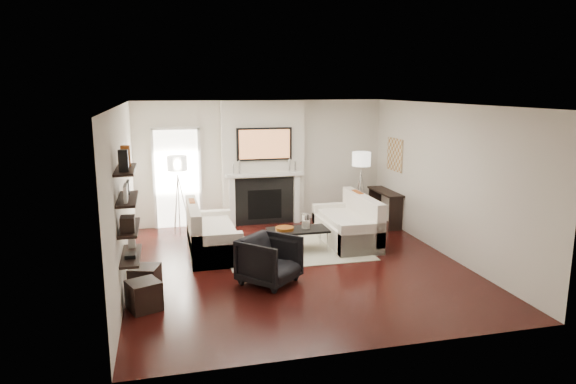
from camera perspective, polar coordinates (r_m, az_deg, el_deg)
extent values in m
plane|color=#330D0B|center=(8.84, 0.94, -8.08)|extent=(6.00, 6.00, 0.00)
plane|color=white|center=(8.33, 1.00, 9.68)|extent=(6.00, 6.00, 0.00)
plane|color=silver|center=(11.37, -2.90, 3.34)|extent=(5.50, 0.00, 5.50)
plane|color=silver|center=(5.72, 8.71, -5.07)|extent=(5.50, 0.00, 5.50)
plane|color=silver|center=(8.23, -17.86, -0.37)|extent=(0.00, 6.00, 6.00)
plane|color=silver|center=(9.55, 17.13, 1.27)|extent=(0.00, 6.00, 6.00)
cube|color=silver|center=(11.25, -2.78, 3.26)|extent=(1.80, 0.25, 2.70)
cube|color=black|center=(11.27, -2.61, -1.02)|extent=(1.30, 0.02, 1.04)
cube|color=black|center=(11.28, -2.60, -1.37)|extent=(0.75, 0.02, 0.65)
cube|color=white|center=(11.12, -6.22, -1.09)|extent=(0.12, 0.08, 1.10)
cube|color=white|center=(11.39, 0.97, -0.72)|extent=(0.12, 0.08, 1.10)
cube|color=white|center=(11.11, -2.59, 1.95)|extent=(1.70, 0.18, 0.07)
cube|color=black|center=(11.04, -2.64, 5.35)|extent=(1.20, 0.06, 0.70)
cube|color=#BF723F|center=(11.01, -2.61, 5.33)|extent=(1.10, 0.00, 0.62)
cylinder|color=silver|center=(10.99, -5.42, 2.79)|extent=(0.04, 0.04, 0.30)
cylinder|color=silver|center=(10.98, -6.09, 2.60)|extent=(0.04, 0.04, 0.24)
cylinder|color=silver|center=(11.20, 0.16, 3.00)|extent=(0.04, 0.04, 0.30)
cylinder|color=silver|center=(11.24, 0.80, 2.88)|extent=(0.04, 0.04, 0.24)
cube|color=white|center=(11.20, -12.20, 1.41)|extent=(0.90, 0.02, 2.10)
cube|color=white|center=(11.18, -14.66, 1.28)|extent=(0.06, 0.06, 2.16)
cube|color=white|center=(11.20, -9.75, 1.51)|extent=(0.06, 0.06, 2.16)
cube|color=white|center=(11.05, -12.44, 6.92)|extent=(1.02, 0.06, 0.06)
cube|color=#B7B195|center=(9.67, 0.70, -6.30)|extent=(2.60, 2.00, 0.01)
cube|color=white|center=(9.47, -8.33, -5.53)|extent=(0.85, 1.80, 0.42)
cube|color=white|center=(9.36, -10.43, -3.79)|extent=(0.18, 1.80, 0.80)
cube|color=white|center=(8.67, -7.81, -6.50)|extent=(0.85, 0.18, 0.60)
cube|color=white|center=(10.22, -8.80, -3.74)|extent=(0.85, 0.18, 0.60)
cube|color=white|center=(9.40, -8.07, -3.99)|extent=(0.63, 1.44, 0.10)
cube|color=#914111|center=(9.60, -10.59, -2.15)|extent=(0.10, 0.42, 0.42)
cube|color=black|center=(9.02, -10.36, -3.09)|extent=(0.10, 0.40, 0.40)
cube|color=white|center=(10.07, 6.46, -4.44)|extent=(0.85, 1.80, 0.42)
cube|color=white|center=(10.10, 8.29, -2.58)|extent=(0.18, 1.80, 0.80)
cube|color=white|center=(9.32, 8.20, -5.23)|extent=(0.85, 0.18, 0.60)
cube|color=white|center=(10.78, 4.98, -2.84)|extent=(0.85, 0.18, 0.60)
cube|color=white|center=(9.98, 6.23, -3.03)|extent=(0.63, 1.44, 0.10)
cube|color=#914111|center=(10.33, 7.70, -1.09)|extent=(0.10, 0.42, 0.42)
cube|color=black|center=(9.79, 8.98, -1.89)|extent=(0.10, 0.40, 0.40)
cube|color=black|center=(9.44, 1.10, -4.25)|extent=(1.10, 0.55, 0.04)
cylinder|color=silver|center=(9.18, -1.58, -6.08)|extent=(0.02, 0.02, 0.38)
cylinder|color=silver|center=(9.44, 4.39, -5.63)|extent=(0.02, 0.02, 0.38)
cylinder|color=silver|center=(9.59, -2.14, -5.31)|extent=(0.02, 0.02, 0.38)
cylinder|color=silver|center=(9.84, 3.59, -4.89)|extent=(0.02, 0.02, 0.38)
cylinder|color=white|center=(9.44, 1.99, -3.26)|extent=(0.15, 0.15, 0.27)
cylinder|color=white|center=(9.45, 1.98, -3.64)|extent=(0.10, 0.10, 0.15)
cylinder|color=#A85B1C|center=(9.37, -0.38, -4.09)|extent=(0.34, 0.34, 0.06)
imported|color=black|center=(7.95, -2.06, -7.32)|extent=(1.07, 1.07, 0.80)
cylinder|color=silver|center=(10.89, -12.03, -1.28)|extent=(0.02, 0.02, 1.20)
cylinder|color=white|center=(10.74, -12.22, 3.15)|extent=(0.40, 0.40, 0.30)
cylinder|color=silver|center=(10.90, -11.45, -1.25)|extent=(0.25, 0.02, 1.23)
cylinder|color=silver|center=(10.98, -12.34, -1.18)|extent=(0.14, 0.22, 1.23)
cylinder|color=silver|center=(10.80, -12.30, -1.40)|extent=(0.14, 0.22, 1.23)
cylinder|color=silver|center=(11.38, 8.04, -0.59)|extent=(0.02, 0.02, 1.20)
cylinder|color=white|center=(11.23, 8.16, 3.66)|extent=(0.40, 0.40, 0.30)
cylinder|color=silver|center=(11.42, 8.55, -0.56)|extent=(0.25, 0.02, 1.23)
cylinder|color=silver|center=(11.45, 7.61, -0.50)|extent=(0.14, 0.22, 1.23)
cylinder|color=silver|center=(11.27, 7.96, -0.70)|extent=(0.14, 0.22, 1.23)
cube|color=black|center=(11.42, 10.77, 0.03)|extent=(0.35, 1.20, 0.04)
cube|color=black|center=(11.02, 11.88, -2.44)|extent=(0.30, 0.04, 0.71)
cube|color=black|center=(11.99, 9.61, -1.22)|extent=(0.30, 0.04, 0.71)
cube|color=tan|center=(11.30, 11.79, 4.09)|extent=(0.03, 0.70, 0.70)
cube|color=black|center=(7.42, -17.04, -6.80)|extent=(0.25, 1.00, 0.03)
cube|color=black|center=(7.31, -17.23, -3.82)|extent=(0.25, 1.00, 0.04)
cube|color=black|center=(7.22, -17.42, -0.75)|extent=(0.25, 1.00, 0.04)
cube|color=black|center=(7.15, -17.61, 2.38)|extent=(0.25, 1.00, 0.04)
cube|color=black|center=(6.85, -17.83, 3.33)|extent=(0.12, 0.10, 0.28)
cube|color=#914111|center=(7.33, -17.59, 3.84)|extent=(0.12, 0.10, 0.28)
cube|color=white|center=(6.97, -17.58, -0.11)|extent=(0.04, 0.30, 0.22)
cube|color=black|center=(7.49, -17.34, 0.52)|extent=(0.04, 0.22, 0.18)
cube|color=black|center=(7.04, -17.39, -3.41)|extent=(0.18, 0.25, 0.20)
cube|color=black|center=(7.43, -17.20, -2.95)|extent=(0.15, 0.12, 0.12)
cube|color=black|center=(7.31, -17.10, -6.74)|extent=(0.14, 0.20, 0.05)
cube|color=white|center=(7.71, -16.96, -5.26)|extent=(0.10, 0.10, 0.18)
cylinder|color=black|center=(9.06, -17.51, 2.95)|extent=(0.04, 0.34, 0.34)
cylinder|color=white|center=(9.06, -17.35, 2.96)|extent=(0.01, 0.29, 0.29)
cube|color=black|center=(7.94, -15.59, -9.32)|extent=(0.50, 0.50, 0.40)
cube|color=black|center=(7.37, -15.72, -11.00)|extent=(0.52, 0.52, 0.40)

